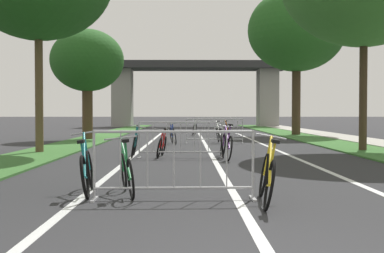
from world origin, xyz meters
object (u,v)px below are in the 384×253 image
Objects in this scene: bicycle_white_6 at (219,134)px; tree_left_pine_near at (87,61)px; bicycle_black_1 at (222,145)px; bicycle_purple_3 at (226,146)px; crowd_barrier_nearest at (174,165)px; crowd_barrier_second at (181,140)px; bicycle_teal_10 at (87,171)px; tree_right_oak_mid at (297,31)px; bicycle_red_7 at (162,146)px; bicycle_green_5 at (127,172)px; bicycle_yellow_2 at (267,177)px; bicycle_teal_0 at (135,144)px; crowd_barrier_third at (214,131)px; bicycle_silver_4 at (195,129)px; crowd_barrier_fourth at (216,127)px; bicycle_blue_9 at (173,135)px; bicycle_orange_8 at (227,129)px.

tree_left_pine_near is at bearing 155.11° from bicycle_white_6.
bicycle_purple_3 reaches higher than bicycle_black_1.
crowd_barrier_nearest is 1.37× the size of bicycle_purple_3.
crowd_barrier_nearest is 1.44× the size of bicycle_black_1.
crowd_barrier_second is 1.46× the size of bicycle_teal_10.
bicycle_red_7 is at bearing -116.64° from tree_right_oak_mid.
bicycle_green_5 is at bearing -102.92° from bicycle_white_6.
crowd_barrier_second is 1.38× the size of bicycle_yellow_2.
bicycle_teal_0 is 0.95× the size of bicycle_white_6.
crowd_barrier_second is at bearing -159.05° from bicycle_black_1.
crowd_barrier_third reaches higher than bicycle_silver_4.
tree_right_oak_mid reaches higher than bicycle_teal_0.
crowd_barrier_second is at bearing 157.57° from bicycle_purple_3.
crowd_barrier_fourth reaches higher than bicycle_teal_0.
bicycle_teal_10 reaches higher than bicycle_teal_0.
crowd_barrier_fourth is 20.43m from bicycle_green_5.
crowd_barrier_nearest is 1.40m from bicycle_yellow_2.
bicycle_red_7 is (-2.14, -6.96, -0.05)m from bicycle_white_6.
bicycle_black_1 is 1.02× the size of bicycle_teal_10.
bicycle_yellow_2 is 21.69m from bicycle_silver_4.
bicycle_teal_0 is 0.81m from bicycle_red_7.
bicycle_teal_0 reaches higher than bicycle_black_1.
crowd_barrier_third reaches higher than bicycle_teal_10.
tree_right_oak_mid reaches higher than bicycle_blue_9.
crowd_barrier_third is at bearing -124.47° from tree_right_oak_mid.
bicycle_red_7 is at bearing 172.48° from bicycle_teal_0.
tree_left_pine_near reaches higher than bicycle_green_5.
crowd_barrier_nearest and crowd_barrier_second have the same top height.
bicycle_blue_9 is at bearing 102.13° from bicycle_yellow_2.
bicycle_silver_4 is (-1.21, 0.56, -0.16)m from crowd_barrier_fourth.
bicycle_green_5 is (-2.62, -20.26, -0.15)m from crowd_barrier_fourth.
bicycle_white_6 reaches higher than bicycle_black_1.
crowd_barrier_fourth is (6.45, 4.04, -3.26)m from tree_left_pine_near.
bicycle_teal_0 is 6.89m from bicycle_green_5.
bicycle_silver_4 is (5.24, 4.60, -3.42)m from tree_left_pine_near.
bicycle_purple_3 is 1.09× the size of bicycle_green_5.
crowd_barrier_nearest reaches higher than bicycle_blue_9.
crowd_barrier_third is 1.48× the size of bicycle_blue_9.
bicycle_teal_0 is 14.10m from bicycle_silver_4.
bicycle_silver_4 is (-0.60, 14.02, -0.00)m from bicycle_black_1.
bicycle_silver_4 is (-0.73, 7.47, -0.16)m from crowd_barrier_third.
bicycle_silver_4 is at bearing 96.81° from bicycle_yellow_2.
crowd_barrier_fourth is at bearing 74.17° from bicycle_teal_10.
bicycle_yellow_2 is (-5.14, -21.65, -5.62)m from tree_right_oak_mid.
bicycle_red_7 is (-1.18, -14.03, -0.03)m from bicycle_silver_4.
crowd_barrier_fourth is 13.68m from bicycle_red_7.
bicycle_orange_8 reaches higher than bicycle_red_7.
bicycle_teal_0 is 0.99× the size of bicycle_blue_9.
crowd_barrier_nearest reaches higher than bicycle_teal_0.
tree_left_pine_near is at bearing -46.79° from bicycle_blue_9.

